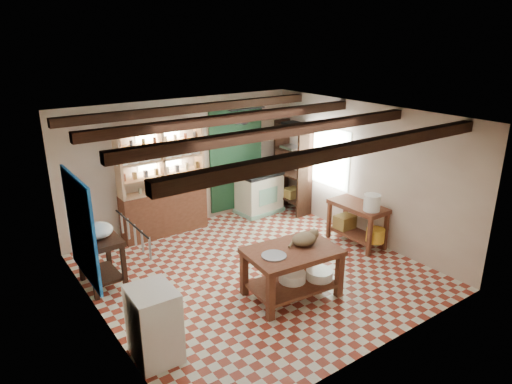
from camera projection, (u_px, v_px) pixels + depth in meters
floor at (255, 272)px, 7.63m from camera, size 5.00×5.00×0.02m
ceiling at (255, 117)px, 6.77m from camera, size 5.00×5.00×0.02m
wall_back at (183, 164)px, 9.12m from camera, size 5.00×0.04×2.60m
wall_front at (380, 259)px, 5.28m from camera, size 5.00×0.04×2.60m
wall_left at (96, 238)px, 5.83m from camera, size 0.04×5.00×2.60m
wall_right at (364, 172)px, 8.57m from camera, size 0.04×5.00×2.60m
ceiling_beams at (255, 125)px, 6.81m from camera, size 5.00×3.80×0.15m
blue_wall_patch at (81, 228)px, 6.61m from camera, size 0.04×1.40×1.60m
green_wall_patch at (236, 157)px, 9.80m from camera, size 1.30×0.04×2.30m
window_back at (159, 148)px, 8.70m from camera, size 0.90×0.02×0.80m
window_right at (326, 156)px, 9.30m from camera, size 0.02×1.30×1.20m
utensil_rail at (132, 234)px, 4.78m from camera, size 0.06×0.90×0.28m
pot_rack at (247, 117)px, 9.17m from camera, size 0.86×0.12×0.36m
shelving_unit at (162, 180)px, 8.74m from camera, size 1.70×0.34×2.20m
tall_rack at (293, 168)px, 9.93m from camera, size 0.40×0.86×2.00m
work_table at (292, 273)px, 6.83m from camera, size 1.43×1.03×0.76m
stove at (259, 193)px, 10.03m from camera, size 0.97×0.69×0.91m
prep_table at (101, 261)px, 7.09m from camera, size 0.57×0.82×0.83m
white_cabinet at (154, 324)px, 5.48m from camera, size 0.54×0.64×0.94m
right_counter at (357, 224)px, 8.53m from camera, size 0.57×1.11×0.79m
cat at (304, 239)px, 6.83m from camera, size 0.43×0.34×0.19m
steel_tray at (274, 256)px, 6.49m from camera, size 0.39×0.39×0.02m
basin_large at (292, 277)px, 6.93m from camera, size 0.45×0.45×0.14m
basin_small at (319, 274)px, 6.99m from camera, size 0.45×0.45×0.14m
kettle_left at (250, 169)px, 9.68m from camera, size 0.23×0.23×0.25m
kettle_right at (263, 168)px, 9.91m from camera, size 0.15×0.15×0.18m
enamel_bowl at (98, 230)px, 6.92m from camera, size 0.47×0.47×0.23m
white_bucket at (372, 203)px, 8.06m from camera, size 0.30×0.30×0.30m
wicker_basket at (345, 222)px, 8.78m from camera, size 0.37×0.30×0.25m
yellow_tub at (375, 235)px, 8.21m from camera, size 0.34×0.34×0.24m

